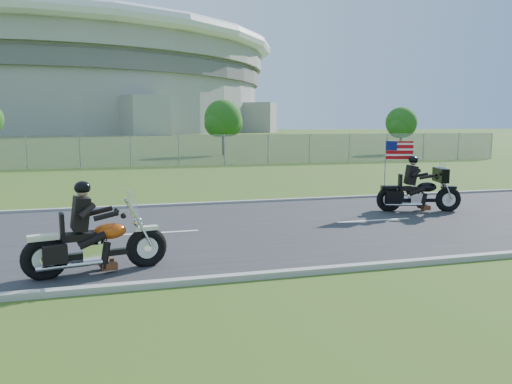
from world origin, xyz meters
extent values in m
plane|color=#2D4D18|center=(0.00, 0.00, 0.00)|extent=(420.00, 420.00, 0.00)
cube|color=#28282B|center=(0.00, 0.00, 0.02)|extent=(120.00, 8.00, 0.04)
cube|color=#9E9B93|center=(0.00, 4.05, 0.05)|extent=(120.00, 0.18, 0.12)
cube|color=#9E9B93|center=(0.00, -4.05, 0.05)|extent=(120.00, 0.18, 0.12)
cube|color=gray|center=(-5.00, 20.00, 1.00)|extent=(60.00, 0.03, 2.00)
cylinder|color=#A3A099|center=(-20.00, 170.00, 10.00)|extent=(130.00, 130.00, 20.00)
cylinder|color=#605E5B|center=(-20.00, 170.00, 17.00)|extent=(132.00, 132.00, 4.00)
cylinder|color=#A3A099|center=(-20.00, 170.00, 23.00)|extent=(134.00, 134.00, 6.00)
torus|color=white|center=(-20.00, 170.00, 27.00)|extent=(140.40, 140.40, 4.40)
cylinder|color=#382316|center=(6.00, 30.00, 1.26)|extent=(0.22, 0.22, 2.52)
sphere|color=#1D5216|center=(6.00, 30.00, 3.15)|extent=(3.20, 3.20, 3.20)
sphere|color=#1D5216|center=(6.64, 30.48, 2.79)|extent=(2.40, 2.40, 2.40)
sphere|color=#1D5216|center=(5.44, 29.60, 2.70)|extent=(2.24, 2.24, 2.24)
cylinder|color=#382316|center=(22.00, 28.00, 1.12)|extent=(0.22, 0.22, 2.24)
sphere|color=#1D5216|center=(22.00, 28.00, 2.80)|extent=(2.80, 2.80, 2.80)
sphere|color=#1D5216|center=(22.56, 28.42, 2.48)|extent=(2.10, 2.10, 2.10)
sphere|color=#1D5216|center=(21.51, 27.65, 2.40)|extent=(1.96, 1.96, 1.96)
torus|color=black|center=(-2.32, -2.85, 0.40)|extent=(0.80, 0.34, 0.78)
torus|color=black|center=(-4.07, -3.21, 0.40)|extent=(0.80, 0.34, 0.78)
ellipsoid|color=#BF470D|center=(-2.97, -2.98, 0.77)|extent=(0.64, 0.45, 0.29)
cube|color=black|center=(-3.50, -3.09, 0.73)|extent=(0.63, 0.42, 0.13)
cube|color=black|center=(-3.45, -3.08, 1.14)|extent=(0.33, 0.46, 0.58)
sphere|color=black|center=(-3.40, -3.07, 1.59)|extent=(0.33, 0.33, 0.28)
cube|color=silver|center=(-2.55, -2.90, 1.28)|extent=(0.14, 0.48, 0.42)
torus|color=black|center=(6.93, 0.75, 0.40)|extent=(0.81, 0.40, 0.79)
torus|color=black|center=(5.20, 1.25, 0.40)|extent=(0.81, 0.40, 0.79)
ellipsoid|color=black|center=(6.29, 0.94, 0.78)|extent=(0.67, 0.49, 0.30)
cube|color=black|center=(5.76, 1.09, 0.74)|extent=(0.65, 0.47, 0.13)
cube|color=black|center=(5.81, 1.07, 1.15)|extent=(0.36, 0.48, 0.58)
sphere|color=black|center=(5.86, 1.06, 1.61)|extent=(0.35, 0.35, 0.29)
cube|color=black|center=(6.68, 0.82, 1.15)|extent=(0.46, 0.88, 0.42)
cube|color=#B70C11|center=(5.56, 1.37, 1.90)|extent=(0.82, 0.26, 0.55)
camera|label=1|loc=(-2.78, -12.22, 2.71)|focal=35.00mm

